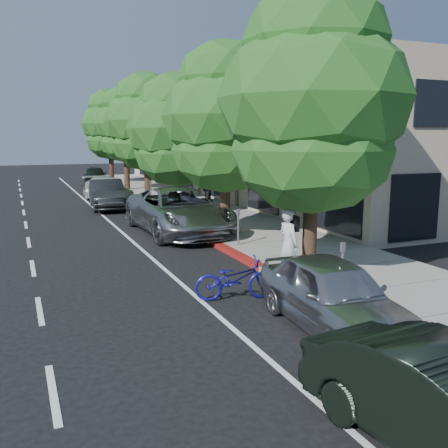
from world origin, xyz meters
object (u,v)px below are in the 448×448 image
street_tree_3 (146,123)px  silver_suv (179,211)px  dark_sedan (107,194)px  pedestrian (206,200)px  dark_suv_far (95,176)px  street_tree_0 (314,103)px  near_car_a (333,295)px  white_pickup (107,190)px  street_tree_5 (110,125)px  bicycle (235,279)px  street_tree_2 (177,131)px  street_tree_1 (225,119)px  street_tree_4 (125,125)px  cyclist (288,244)px

street_tree_3 → silver_suv: bearing=-97.6°
dark_sedan → pedestrian: 6.84m
street_tree_3 → dark_suv_far: street_tree_3 is taller
street_tree_0 → street_tree_3: street_tree_0 is taller
street_tree_3 → near_car_a: 21.92m
street_tree_3 → dark_sedan: 5.34m
silver_suv → white_pickup: (-0.91, 11.26, -0.19)m
street_tree_0 → pedestrian: (0.64, 9.85, -3.76)m
street_tree_0 → street_tree_5: bearing=90.0°
near_car_a → dark_sedan: bearing=97.9°
street_tree_5 → bicycle: bearing=-95.0°
street_tree_2 → silver_suv: size_ratio=1.06×
street_tree_1 → street_tree_2: street_tree_1 is taller
street_tree_4 → dark_suv_far: size_ratio=1.68×
street_tree_1 → street_tree_2: size_ratio=1.06×
street_tree_0 → street_tree_4: 24.00m
near_car_a → street_tree_4: bearing=90.9°
street_tree_1 → silver_suv: street_tree_1 is taller
dark_sedan → white_pickup: dark_sedan is taller
street_tree_1 → street_tree_5: (0.00, 24.00, 0.26)m
street_tree_3 → street_tree_4: (-0.00, 6.00, -0.02)m
street_tree_3 → white_pickup: (-2.31, 0.76, -3.95)m
street_tree_4 → dark_sedan: bearing=-109.0°
street_tree_4 → dark_sedan: street_tree_4 is taller
street_tree_1 → cyclist: bearing=-96.2°
street_tree_4 → dark_suv_far: bearing=103.7°
street_tree_0 → dark_suv_far: 30.02m
silver_suv → cyclist: bearing=-85.6°
street_tree_0 → pedestrian: bearing=86.3°
street_tree_4 → silver_suv: (-1.40, -16.50, -3.73)m
street_tree_1 → street_tree_5: 24.00m
street_tree_3 → street_tree_4: bearing=90.0°
street_tree_3 → near_car_a: size_ratio=1.76×
cyclist → bicycle: bearing=109.1°
street_tree_3 → bicycle: bearing=-98.1°
near_car_a → bicycle: bearing=117.1°
street_tree_5 → dark_sedan: 15.10m
white_pickup → pedestrian: size_ratio=2.94×
street_tree_1 → street_tree_3: size_ratio=0.97×
street_tree_3 → pedestrian: street_tree_3 is taller
street_tree_3 → street_tree_4: 6.00m
silver_suv → pedestrian: pedestrian is taller
dark_sedan → pedestrian: bearing=-54.8°
white_pickup → pedestrian: 9.39m
street_tree_1 → street_tree_2: 6.01m
street_tree_3 → street_tree_1: bearing=-90.0°
street_tree_2 → dark_sedan: street_tree_2 is taller
silver_suv → dark_sedan: 8.35m
street_tree_3 → street_tree_4: street_tree_3 is taller
white_pickup → silver_suv: bearing=-92.3°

